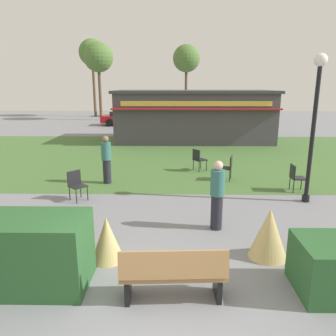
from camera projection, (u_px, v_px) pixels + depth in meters
The scene contains 19 objects.
ground_plane at pixel (157, 321), 4.87m from camera, with size 80.00×80.00×0.00m, color slate.
lawn_patch at pixel (168, 155), 16.29m from camera, with size 36.00×12.00×0.01m, color #446B33.
park_bench at pixel (173, 274), 5.21m from camera, with size 1.72×0.61×0.95m.
hedge_left at pixel (34, 252), 5.59m from camera, with size 1.83×1.10×1.25m, color #28562B.
ornamental_grass_behind_left at pixel (269, 233), 6.55m from camera, with size 0.78×0.78×1.04m, color tan.
ornamental_grass_behind_right at pixel (107, 239), 6.45m from camera, with size 0.64×0.64×0.90m, color tan.
lamppost_mid at pixel (315, 112), 9.18m from camera, with size 0.36×0.36×4.23m.
food_kiosk at pixel (194, 115), 20.31m from camera, with size 9.59×4.66×3.06m.
cafe_chair_west at pixel (228, 166), 11.90m from camera, with size 0.54×0.54×0.89m.
cafe_chair_east at pixel (198, 158), 13.20m from camera, with size 0.61×0.61×0.89m.
cafe_chair_center at pixel (296, 176), 10.65m from camera, with size 0.45×0.45×0.89m.
cafe_chair_north at pixel (76, 183), 9.86m from camera, with size 0.62×0.62×0.89m.
person_strolling at pixel (106, 159), 11.46m from camera, with size 0.34×0.34×1.69m.
person_standing at pixel (217, 195), 7.78m from camera, with size 0.34×0.34×1.69m.
parked_car_west_slot at pixel (126, 118), 28.15m from camera, with size 4.23×2.12×1.20m.
parked_car_center_slot at pixel (188, 118), 28.07m from camera, with size 4.32×2.29×1.20m.
tree_left_bg at pixel (98, 58), 31.09m from camera, with size 2.80×2.80×7.32m.
tree_right_bg at pixel (92, 53), 34.44m from camera, with size 2.80×2.80×8.07m.
tree_center_bg at pixel (186, 59), 33.88m from camera, with size 2.80×2.80×7.43m.
Camera 1 is at (0.23, -4.16, 3.40)m, focal length 35.10 mm.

